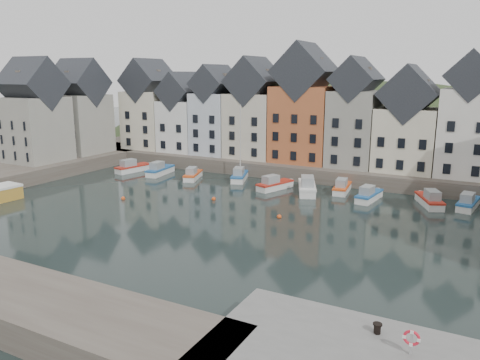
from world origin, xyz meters
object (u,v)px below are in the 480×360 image
Objects in this scene: boat_d at (240,176)px; mooring_bollard at (377,328)px; life_ring_post at (412,339)px; boat_a at (132,168)px.

boat_d is 19.76× the size of mooring_bollard.
life_ring_post is (1.81, -1.19, 0.55)m from mooring_bollard.
boat_a is 0.56× the size of boat_d.
boat_a is 58.24m from life_ring_post.
boat_d is at bearing 19.27° from boat_a.
life_ring_post is (28.90, -37.11, 2.14)m from boat_d.
boat_a is at bearing 143.52° from life_ring_post.
boat_d is 47.08m from life_ring_post.
life_ring_post reaches higher than boat_a.
boat_d reaches higher than mooring_bollard.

